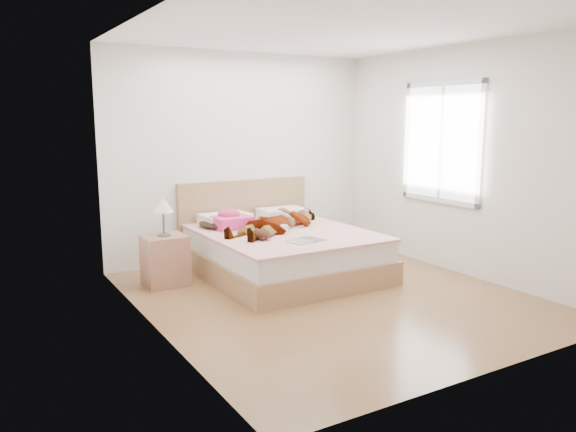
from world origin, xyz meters
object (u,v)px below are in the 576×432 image
at_px(woman, 278,219).
at_px(plush_toy, 262,234).
at_px(towel, 231,220).
at_px(nightstand, 165,256).
at_px(coffee_mug, 284,229).
at_px(phone, 225,212).
at_px(bed, 280,249).
at_px(magazine, 307,240).

bearing_deg(woman, plush_toy, -74.24).
relative_size(woman, towel, 3.63).
distance_m(towel, plush_toy, 0.76).
height_order(plush_toy, nightstand, nightstand).
xyz_separation_m(towel, nightstand, (-0.88, -0.18, -0.28)).
xyz_separation_m(coffee_mug, nightstand, (-1.23, 0.43, -0.25)).
xyz_separation_m(coffee_mug, plush_toy, (-0.35, -0.15, 0.01)).
height_order(woman, towel, towel).
xyz_separation_m(plush_toy, nightstand, (-0.88, 0.58, -0.26)).
bearing_deg(phone, plush_toy, -116.35).
relative_size(phone, nightstand, 0.10).
bearing_deg(phone, coffee_mug, -89.92).
bearing_deg(towel, nightstand, -168.44).
xyz_separation_m(phone, nightstand, (-0.84, -0.27, -0.38)).
height_order(woman, bed, bed).
height_order(woman, coffee_mug, woman).
height_order(magazine, coffee_mug, coffee_mug).
bearing_deg(nightstand, bed, -8.84).
bearing_deg(woman, coffee_mug, -48.18).
relative_size(bed, nightstand, 2.17).
bearing_deg(towel, magazine, -69.94).
xyz_separation_m(towel, plush_toy, (0.00, -0.76, -0.03)).
xyz_separation_m(towel, coffee_mug, (0.35, -0.61, -0.04)).
bearing_deg(coffee_mug, nightstand, 160.59).
distance_m(towel, coffee_mug, 0.71).
bearing_deg(magazine, towel, 110.06).
bearing_deg(plush_toy, woman, 44.69).
bearing_deg(towel, coffee_mug, -59.92).
relative_size(bed, magazine, 4.86).
bearing_deg(woman, bed, -46.94).
distance_m(bed, towel, 0.67).
xyz_separation_m(woman, towel, (-0.46, 0.30, -0.02)).
distance_m(bed, coffee_mug, 0.38).
height_order(phone, bed, bed).
height_order(phone, magazine, phone).
bearing_deg(coffee_mug, phone, 119.00).
height_order(magazine, plush_toy, plush_toy).
relative_size(woman, phone, 16.64).
bearing_deg(nightstand, coffee_mug, -19.41).
xyz_separation_m(bed, towel, (-0.44, 0.38, 0.33)).
distance_m(woman, coffee_mug, 0.33).
height_order(phone, nightstand, nightstand).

